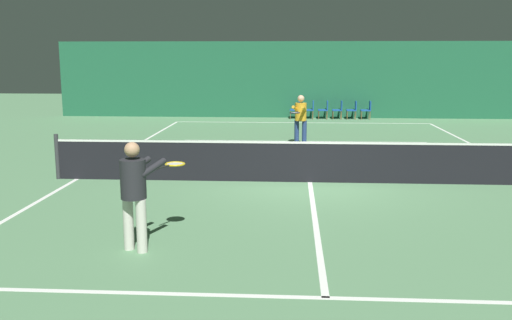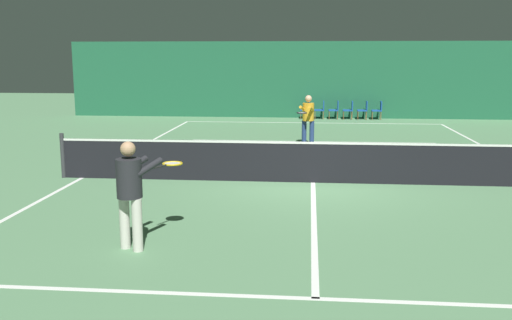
{
  "view_description": "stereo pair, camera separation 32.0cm",
  "coord_description": "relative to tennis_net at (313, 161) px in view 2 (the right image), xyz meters",
  "views": [
    {
      "loc": [
        -0.43,
        -12.9,
        2.88
      ],
      "look_at": [
        -1.1,
        -2.37,
        0.94
      ],
      "focal_mm": 40.0,
      "sensor_mm": 36.0,
      "label": 1
    },
    {
      "loc": [
        -0.11,
        -12.87,
        2.88
      ],
      "look_at": [
        -1.1,
        -2.37,
        0.94
      ],
      "focal_mm": 40.0,
      "sensor_mm": 36.0,
      "label": 2
    }
  ],
  "objects": [
    {
      "name": "courtside_chair_4",
      "position": [
        2.36,
        13.45,
        -0.03
      ],
      "size": [
        0.44,
        0.44,
        0.84
      ],
      "rotation": [
        0.0,
        0.0,
        -1.57
      ],
      "color": "brown",
      "rests_on": "ground"
    },
    {
      "name": "tennis_net",
      "position": [
        0.0,
        0.0,
        0.0
      ],
      "size": [
        12.0,
        0.1,
        1.07
      ],
      "color": "black",
      "rests_on": "ground"
    },
    {
      "name": "courtside_chair_0",
      "position": [
        -0.24,
        13.45,
        -0.03
      ],
      "size": [
        0.44,
        0.44,
        0.84
      ],
      "rotation": [
        0.0,
        0.0,
        -1.57
      ],
      "color": "brown",
      "rests_on": "ground"
    },
    {
      "name": "courtside_chair_1",
      "position": [
        0.41,
        13.45,
        -0.03
      ],
      "size": [
        0.44,
        0.44,
        0.84
      ],
      "rotation": [
        0.0,
        0.0,
        -1.57
      ],
      "color": "brown",
      "rests_on": "ground"
    },
    {
      "name": "backdrop_curtain",
      "position": [
        0.0,
        14.0,
        1.26
      ],
      "size": [
        23.0,
        0.12,
        3.54
      ],
      "color": "#1E5B3D",
      "rests_on": "ground"
    },
    {
      "name": "courtside_chair_2",
      "position": [
        1.06,
        13.45,
        -0.03
      ],
      "size": [
        0.44,
        0.44,
        0.84
      ],
      "rotation": [
        0.0,
        0.0,
        -1.57
      ],
      "color": "brown",
      "rests_on": "ground"
    },
    {
      "name": "player_far",
      "position": [
        -0.16,
        5.61,
        0.44
      ],
      "size": [
        0.61,
        1.37,
        1.62
      ],
      "rotation": [
        0.0,
        0.0,
        -1.77
      ],
      "color": "navy",
      "rests_on": "ground"
    },
    {
      "name": "ground_plane",
      "position": [
        0.0,
        0.0,
        -0.51
      ],
      "size": [
        60.0,
        60.0,
        0.0
      ],
      "primitive_type": "plane",
      "color": "#56845B"
    },
    {
      "name": "courtside_chair_3",
      "position": [
        1.71,
        13.45,
        -0.03
      ],
      "size": [
        0.44,
        0.44,
        0.84
      ],
      "rotation": [
        0.0,
        0.0,
        -1.57
      ],
      "color": "brown",
      "rests_on": "ground"
    },
    {
      "name": "court_line_centre",
      "position": [
        0.0,
        0.0,
        -0.51
      ],
      "size": [
        0.1,
        12.8,
        0.0
      ],
      "color": "white",
      "rests_on": "ground"
    },
    {
      "name": "court_line_service_far",
      "position": [
        0.0,
        6.4,
        -0.51
      ],
      "size": [
        8.25,
        0.1,
        0.0
      ],
      "color": "white",
      "rests_on": "ground"
    },
    {
      "name": "court_line_service_near",
      "position": [
        0.0,
        -6.4,
        -0.51
      ],
      "size": [
        8.25,
        0.1,
        0.0
      ],
      "color": "white",
      "rests_on": "ground"
    },
    {
      "name": "court_line_baseline_far",
      "position": [
        0.0,
        11.9,
        -0.51
      ],
      "size": [
        11.0,
        0.1,
        0.0
      ],
      "color": "white",
      "rests_on": "ground"
    },
    {
      "name": "courtside_chair_5",
      "position": [
        3.01,
        13.45,
        -0.03
      ],
      "size": [
        0.44,
        0.44,
        0.84
      ],
      "rotation": [
        0.0,
        0.0,
        -1.57
      ],
      "color": "brown",
      "rests_on": "ground"
    },
    {
      "name": "player_near",
      "position": [
        -2.73,
        -4.83,
        0.45
      ],
      "size": [
        0.92,
        1.36,
        1.65
      ],
      "rotation": [
        0.0,
        0.0,
        1.11
      ],
      "color": "beige",
      "rests_on": "ground"
    },
    {
      "name": "court_line_sideline_left",
      "position": [
        -5.5,
        0.0,
        -0.51
      ],
      "size": [
        0.1,
        23.8,
        0.0
      ],
      "color": "white",
      "rests_on": "ground"
    }
  ]
}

